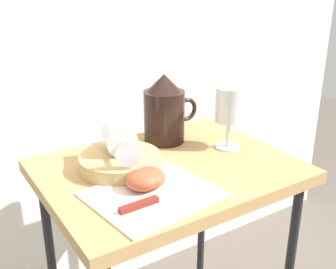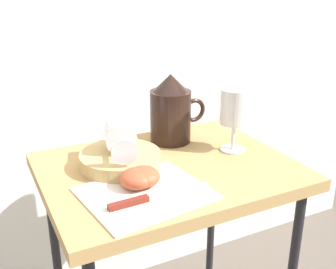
{
  "view_description": "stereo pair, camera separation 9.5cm",
  "coord_description": "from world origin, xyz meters",
  "px_view_note": "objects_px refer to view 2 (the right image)",
  "views": [
    {
      "loc": [
        -0.48,
        -0.75,
        1.13
      ],
      "look_at": [
        0.0,
        0.0,
        0.79
      ],
      "focal_mm": 43.76,
      "sensor_mm": 36.0,
      "label": 1
    },
    {
      "loc": [
        -0.4,
        -0.8,
        1.13
      ],
      "look_at": [
        0.0,
        0.0,
        0.79
      ],
      "focal_mm": 43.76,
      "sensor_mm": 36.0,
      "label": 2
    }
  ],
  "objects_px": {
    "pitcher": "(171,115)",
    "knife": "(145,199)",
    "wine_glass_upright": "(235,110)",
    "apple_half_left": "(143,177)",
    "table": "(168,192)",
    "basket_tray": "(121,160)",
    "wine_glass_tipped_near": "(120,136)",
    "apple_half_right": "(137,178)"
  },
  "relations": [
    {
      "from": "pitcher",
      "to": "knife",
      "type": "distance_m",
      "value": 0.34
    },
    {
      "from": "wine_glass_upright",
      "to": "apple_half_left",
      "type": "xyz_separation_m",
      "value": [
        -0.29,
        -0.08,
        -0.09
      ]
    },
    {
      "from": "table",
      "to": "basket_tray",
      "type": "relative_size",
      "value": 3.67
    },
    {
      "from": "table",
      "to": "wine_glass_upright",
      "type": "distance_m",
      "value": 0.27
    },
    {
      "from": "basket_tray",
      "to": "knife",
      "type": "xyz_separation_m",
      "value": [
        -0.01,
        -0.18,
        -0.01
      ]
    },
    {
      "from": "table",
      "to": "wine_glass_tipped_near",
      "type": "relative_size",
      "value": 4.51
    },
    {
      "from": "basket_tray",
      "to": "apple_half_right",
      "type": "height_order",
      "value": "apple_half_right"
    },
    {
      "from": "apple_half_right",
      "to": "knife",
      "type": "relative_size",
      "value": 0.33
    },
    {
      "from": "apple_half_right",
      "to": "table",
      "type": "bearing_deg",
      "value": 33.47
    },
    {
      "from": "table",
      "to": "apple_half_right",
      "type": "bearing_deg",
      "value": -146.53
    },
    {
      "from": "wine_glass_upright",
      "to": "knife",
      "type": "bearing_deg",
      "value": -155.2
    },
    {
      "from": "wine_glass_tipped_near",
      "to": "knife",
      "type": "bearing_deg",
      "value": -96.37
    },
    {
      "from": "wine_glass_tipped_near",
      "to": "apple_half_right",
      "type": "height_order",
      "value": "wine_glass_tipped_near"
    },
    {
      "from": "pitcher",
      "to": "wine_glass_tipped_near",
      "type": "xyz_separation_m",
      "value": [
        -0.17,
        -0.08,
        -0.0
      ]
    },
    {
      "from": "apple_half_right",
      "to": "knife",
      "type": "height_order",
      "value": "apple_half_right"
    },
    {
      "from": "wine_glass_upright",
      "to": "wine_glass_tipped_near",
      "type": "height_order",
      "value": "wine_glass_upright"
    },
    {
      "from": "apple_half_left",
      "to": "knife",
      "type": "xyz_separation_m",
      "value": [
        -0.02,
        -0.06,
        -0.02
      ]
    },
    {
      "from": "wine_glass_upright",
      "to": "wine_glass_tipped_near",
      "type": "relative_size",
      "value": 1.05
    },
    {
      "from": "table",
      "to": "knife",
      "type": "bearing_deg",
      "value": -131.03
    },
    {
      "from": "apple_half_right",
      "to": "knife",
      "type": "bearing_deg",
      "value": -96.82
    },
    {
      "from": "table",
      "to": "wine_glass_upright",
      "type": "xyz_separation_m",
      "value": [
        0.19,
        0.01,
        0.18
      ]
    },
    {
      "from": "apple_half_right",
      "to": "knife",
      "type": "xyz_separation_m",
      "value": [
        -0.01,
        -0.06,
        -0.02
      ]
    },
    {
      "from": "table",
      "to": "knife",
      "type": "xyz_separation_m",
      "value": [
        -0.12,
        -0.14,
        0.08
      ]
    },
    {
      "from": "basket_tray",
      "to": "wine_glass_tipped_near",
      "type": "height_order",
      "value": "wine_glass_tipped_near"
    },
    {
      "from": "apple_half_left",
      "to": "apple_half_right",
      "type": "distance_m",
      "value": 0.01
    },
    {
      "from": "apple_half_left",
      "to": "apple_half_right",
      "type": "height_order",
      "value": "same"
    },
    {
      "from": "wine_glass_upright",
      "to": "knife",
      "type": "height_order",
      "value": "wine_glass_upright"
    },
    {
      "from": "basket_tray",
      "to": "apple_half_right",
      "type": "distance_m",
      "value": 0.12
    },
    {
      "from": "table",
      "to": "apple_half_right",
      "type": "relative_size",
      "value": 9.49
    },
    {
      "from": "basket_tray",
      "to": "wine_glass_upright",
      "type": "bearing_deg",
      "value": -7.32
    },
    {
      "from": "pitcher",
      "to": "wine_glass_tipped_near",
      "type": "relative_size",
      "value": 1.2
    },
    {
      "from": "basket_tray",
      "to": "apple_half_left",
      "type": "bearing_deg",
      "value": -86.11
    },
    {
      "from": "knife",
      "to": "apple_half_right",
      "type": "bearing_deg",
      "value": 83.18
    },
    {
      "from": "apple_half_left",
      "to": "apple_half_right",
      "type": "relative_size",
      "value": 1.0
    },
    {
      "from": "pitcher",
      "to": "apple_half_left",
      "type": "bearing_deg",
      "value": -129.5
    },
    {
      "from": "pitcher",
      "to": "wine_glass_tipped_near",
      "type": "height_order",
      "value": "pitcher"
    },
    {
      "from": "basket_tray",
      "to": "apple_half_right",
      "type": "xyz_separation_m",
      "value": [
        -0.01,
        -0.12,
        0.01
      ]
    },
    {
      "from": "wine_glass_upright",
      "to": "apple_half_right",
      "type": "distance_m",
      "value": 0.32
    },
    {
      "from": "wine_glass_upright",
      "to": "knife",
      "type": "distance_m",
      "value": 0.36
    },
    {
      "from": "basket_tray",
      "to": "pitcher",
      "type": "bearing_deg",
      "value": 27.18
    },
    {
      "from": "wine_glass_tipped_near",
      "to": "knife",
      "type": "distance_m",
      "value": 0.21
    },
    {
      "from": "knife",
      "to": "apple_half_left",
      "type": "bearing_deg",
      "value": 70.73
    }
  ]
}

